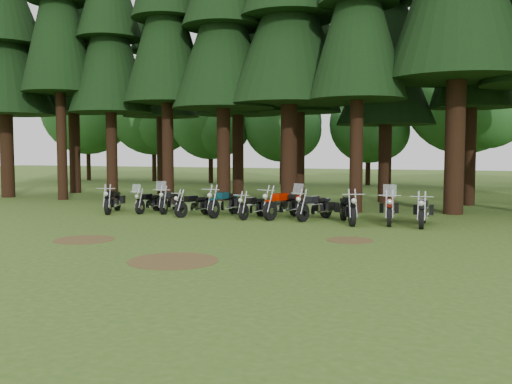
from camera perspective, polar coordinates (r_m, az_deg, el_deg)
ground at (r=17.99m, az=-5.21°, el=-4.32°), size 120.00×120.00×0.00m
pine_front_0 at (r=35.40m, az=-24.00°, el=15.35°), size 5.49×5.49×16.17m
pine_front_2 at (r=31.93m, az=-14.47°, el=16.89°), size 4.32×4.32×16.22m
pine_back_0 at (r=37.55m, az=-17.96°, el=15.82°), size 5.00×5.00×17.21m
pine_back_1 at (r=35.47m, az=-9.54°, el=15.68°), size 4.52×4.52×16.22m
pine_back_2 at (r=33.52m, az=-1.84°, el=16.50°), size 4.85×4.85×16.30m
pine_back_3 at (r=30.94m, az=4.42°, el=17.40°), size 4.35×4.35×16.20m
pine_back_4 at (r=30.14m, az=12.96°, el=14.84°), size 4.94×4.94×13.78m
decid_0 at (r=50.96m, az=-16.33°, el=7.77°), size 8.00×7.78×10.00m
decid_1 at (r=48.12m, az=-9.98°, el=8.01°), size 7.91×7.69×9.88m
decid_2 at (r=44.73m, az=-4.32°, el=7.22°), size 6.72×6.53×8.40m
decid_3 at (r=43.09m, az=2.92°, el=6.75°), size 6.12×5.95×7.65m
decid_4 at (r=42.94m, az=11.51°, el=6.48°), size 5.93×5.76×7.41m
decid_5 at (r=42.06m, az=20.65°, el=8.88°), size 8.45×8.21×10.56m
dirt_patch_0 at (r=17.78m, az=-16.80°, el=-4.58°), size 1.80×1.80×0.01m
dirt_patch_1 at (r=17.15m, az=9.37°, el=-4.77°), size 1.40×1.40×0.01m
dirt_patch_2 at (r=14.02m, az=-8.27°, el=-6.81°), size 2.20×2.20×0.01m
motorcycle_0 at (r=24.91m, az=-14.13°, el=-0.91°), size 0.90×2.22×0.94m
motorcycle_1 at (r=24.63m, az=-10.70°, el=-1.05°), size 0.38×2.00×1.26m
motorcycle_2 at (r=24.47m, az=-8.60°, el=-0.95°), size 0.59×2.22×1.40m
motorcycle_3 at (r=23.06m, az=-6.21°, el=-1.36°), size 0.82×1.96×0.83m
motorcycle_4 at (r=22.97m, az=-3.19°, el=-1.18°), size 0.45×2.40×0.98m
motorcycle_5 at (r=22.23m, az=-0.34°, el=-1.55°), size 0.42×2.02×0.82m
motorcycle_6 at (r=22.18m, az=2.76°, el=-1.35°), size 0.94×2.35×0.99m
motorcycle_7 at (r=21.79m, az=5.88°, el=-1.53°), size 1.07×2.24×1.44m
motorcycle_8 at (r=20.97m, az=9.14°, el=-1.75°), size 0.99×2.30×0.98m
motorcycle_9 at (r=21.13m, az=13.17°, el=-1.76°), size 0.58×2.38×1.50m
motorcycle_10 at (r=20.82m, az=16.33°, el=-1.95°), size 0.32×2.35×0.96m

